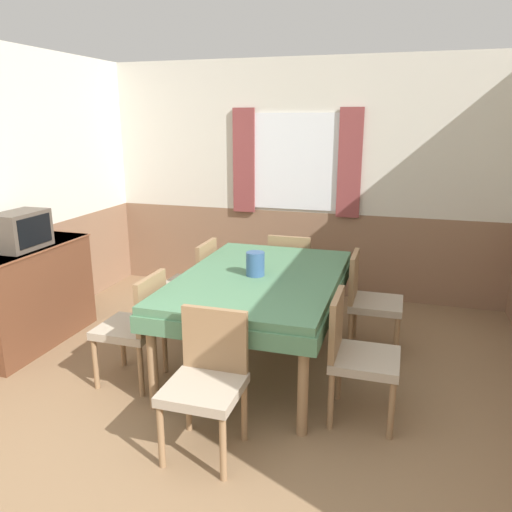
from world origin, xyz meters
name	(u,v)px	position (x,y,z in m)	size (l,w,h in m)	color
wall_back	(301,180)	(0.00, 3.83, 1.31)	(4.85, 0.09, 2.60)	silver
wall_left	(7,197)	(-2.25, 1.90, 1.30)	(0.05, 4.21, 2.60)	silver
dining_table	(260,287)	(0.07, 1.95, 0.67)	(1.24, 1.87, 0.78)	#4C7A56
chair_left_near	(136,324)	(-0.74, 1.41, 0.48)	(0.44, 0.44, 0.86)	#93704C
chair_head_near	(207,377)	(0.07, 0.82, 0.48)	(0.44, 0.44, 0.86)	#93704C
chair_right_far	(369,298)	(0.89, 2.49, 0.48)	(0.44, 0.44, 0.86)	#93704C
chair_head_window	(292,271)	(0.07, 3.08, 0.48)	(0.44, 0.44, 0.86)	#93704C
chair_left_far	(194,281)	(-0.74, 2.49, 0.48)	(0.44, 0.44, 0.86)	#93704C
chair_right_near	(356,352)	(0.89, 1.41, 0.48)	(0.44, 0.44, 0.86)	#93704C
sideboard	(31,295)	(-1.99, 1.75, 0.46)	(0.46, 1.23, 0.90)	brown
tv	(21,230)	(-1.96, 1.70, 1.06)	(0.29, 0.46, 0.32)	#51473D
vase	(255,264)	(0.04, 1.92, 0.87)	(0.14, 0.14, 0.19)	#335684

